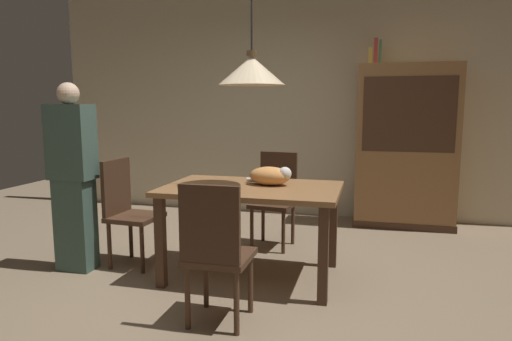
% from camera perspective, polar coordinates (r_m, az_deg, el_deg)
% --- Properties ---
extents(ground, '(10.00, 10.00, 0.00)m').
position_cam_1_polar(ground, '(3.52, -2.56, -15.16)').
color(ground, '#847056').
extents(back_wall, '(6.40, 0.10, 2.90)m').
position_cam_1_polar(back_wall, '(5.81, 5.07, 8.75)').
color(back_wall, beige).
rests_on(back_wall, ground).
extents(dining_table, '(1.40, 0.90, 0.75)m').
position_cam_1_polar(dining_table, '(3.65, -0.53, -3.57)').
color(dining_table, olive).
rests_on(dining_table, ground).
extents(chair_near_front, '(0.40, 0.40, 0.93)m').
position_cam_1_polar(chair_near_front, '(2.87, -5.12, -9.73)').
color(chair_near_front, '#472D1E').
rests_on(chair_near_front, ground).
extents(chair_left_side, '(0.42, 0.42, 0.93)m').
position_cam_1_polar(chair_left_side, '(4.11, -15.92, -4.50)').
color(chair_left_side, '#472D1E').
rests_on(chair_left_side, ground).
extents(chair_far_back, '(0.44, 0.44, 0.93)m').
position_cam_1_polar(chair_far_back, '(4.51, 2.46, -3.07)').
color(chair_far_back, '#472D1E').
rests_on(chair_far_back, ground).
extents(cat_sleeping, '(0.39, 0.25, 0.16)m').
position_cam_1_polar(cat_sleeping, '(3.68, 1.91, -0.67)').
color(cat_sleeping, '#E59951').
rests_on(cat_sleeping, dining_table).
extents(pendant_lamp, '(0.52, 0.52, 1.30)m').
position_cam_1_polar(pendant_lamp, '(3.58, -0.55, 12.52)').
color(pendant_lamp, beige).
extents(hutch_bookcase, '(1.12, 0.45, 1.85)m').
position_cam_1_polar(hutch_bookcase, '(5.44, 18.32, 2.49)').
color(hutch_bookcase, olive).
rests_on(hutch_bookcase, ground).
extents(book_yellow_short, '(0.04, 0.20, 0.18)m').
position_cam_1_polar(book_yellow_short, '(5.43, 14.20, 13.75)').
color(book_yellow_short, gold).
rests_on(book_yellow_short, hutch_bookcase).
extents(book_red_tall, '(0.04, 0.22, 0.28)m').
position_cam_1_polar(book_red_tall, '(5.44, 14.84, 14.25)').
color(book_red_tall, '#B73833').
rests_on(book_red_tall, hutch_bookcase).
extents(book_green_slim, '(0.03, 0.20, 0.26)m').
position_cam_1_polar(book_green_slim, '(5.44, 15.37, 14.13)').
color(book_green_slim, '#427A4C').
rests_on(book_green_slim, hutch_bookcase).
extents(person_standing, '(0.36, 0.22, 1.58)m').
position_cam_1_polar(person_standing, '(4.08, -22.05, -0.88)').
color(person_standing, '#3D564C').
rests_on(person_standing, ground).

